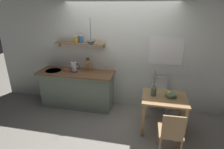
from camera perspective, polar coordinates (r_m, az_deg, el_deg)
The scene contains 13 objects.
ground_plane at distance 4.33m, azimuth 0.62°, elevation -13.11°, with size 14.00×14.00×0.00m, color gray.
back_wall at distance 4.33m, azimuth 5.07°, elevation 6.52°, with size 6.80×0.11×2.70m.
kitchen_counter at distance 4.63m, azimuth -10.83°, elevation -4.42°, with size 1.83×0.63×0.93m.
wall_shelf at distance 4.40m, azimuth -10.10°, elevation 10.14°, with size 1.22×0.20×0.31m.
dining_table at distance 3.79m, azimuth 15.98°, elevation -8.58°, with size 0.86×0.70×0.74m.
dining_chair_near at distance 3.23m, azimuth 17.97°, elevation -16.74°, with size 0.40×0.44×0.89m.
dining_chair_far at distance 4.39m, azimuth 14.37°, elevation -5.86°, with size 0.43×0.41×0.88m.
fruit_bowl at distance 3.76m, azimuth 17.79°, elevation -5.95°, with size 0.22×0.22×0.12m.
twig_vase at distance 3.71m, azimuth 12.88°, elevation -5.05°, with size 0.11×0.11×0.53m.
electric_kettle at distance 4.43m, azimuth -11.78°, elevation 2.35°, with size 0.25×0.16×0.26m.
knife_block at distance 4.44m, azimuth -7.38°, elevation 2.90°, with size 0.10×0.19×0.33m.
coffee_mug_by_sink at distance 4.48m, azimuth -14.11°, elevation 1.35°, with size 0.13×0.09×0.09m.
pendant_lamp at distance 3.96m, azimuth -6.59°, elevation 9.60°, with size 0.22×0.22×0.60m.
Camera 1 is at (0.70, -3.51, 2.43)m, focal length 29.21 mm.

